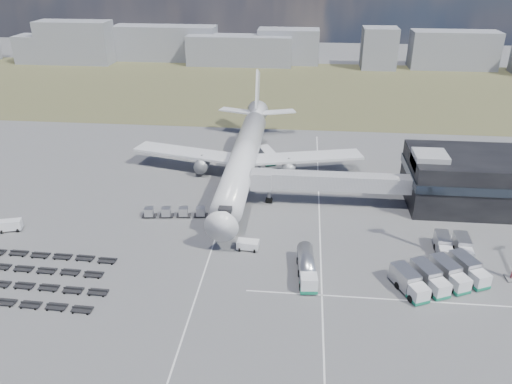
{
  "coord_description": "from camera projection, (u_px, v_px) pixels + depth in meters",
  "views": [
    {
      "loc": [
        12.28,
        -66.72,
        44.87
      ],
      "look_at": [
        3.99,
        16.73,
        4.0
      ],
      "focal_mm": 35.0,
      "sensor_mm": 36.0,
      "label": 1
    }
  ],
  "objects": [
    {
      "name": "jet_bridge",
      "position": [
        320.0,
        181.0,
        95.08
      ],
      "size": [
        30.3,
        3.8,
        7.05
      ],
      "color": "#939399",
      "rests_on": "ground"
    },
    {
      "name": "terminal",
      "position": [
        487.0,
        180.0,
        95.32
      ],
      "size": [
        30.4,
        16.4,
        11.0
      ],
      "color": "black",
      "rests_on": "ground"
    },
    {
      "name": "fuel_tanker",
      "position": [
        307.0,
        267.0,
        75.43
      ],
      "size": [
        3.35,
        10.18,
        3.23
      ],
      "rotation": [
        0.0,
        0.0,
        0.08
      ],
      "color": "silver",
      "rests_on": "ground"
    },
    {
      "name": "lane_markings",
      "position": [
        283.0,
        251.0,
        82.25
      ],
      "size": [
        47.12,
        110.0,
        0.01
      ],
      "color": "silver",
      "rests_on": "ground"
    },
    {
      "name": "airliner",
      "position": [
        245.0,
        154.0,
        107.08
      ],
      "size": [
        51.59,
        64.53,
        17.62
      ],
      "color": "silver",
      "rests_on": "ground"
    },
    {
      "name": "utility_van",
      "position": [
        10.0,
        226.0,
        87.89
      ],
      "size": [
        4.12,
        2.73,
        2.06
      ],
      "primitive_type": "cube",
      "rotation": [
        0.0,
        0.0,
        0.29
      ],
      "color": "silver",
      "rests_on": "ground"
    },
    {
      "name": "pushback_tug",
      "position": [
        248.0,
        245.0,
        82.56
      ],
      "size": [
        3.69,
        2.23,
        1.58
      ],
      "primitive_type": "cube",
      "rotation": [
        0.0,
        0.0,
        -0.06
      ],
      "color": "silver",
      "rests_on": "ground"
    },
    {
      "name": "uld_row",
      "position": [
        184.0,
        212.0,
        92.53
      ],
      "size": [
        15.43,
        3.38,
        1.68
      ],
      "rotation": [
        0.0,
        0.0,
        0.12
      ],
      "color": "black",
      "rests_on": "ground"
    },
    {
      "name": "skyline",
      "position": [
        213.0,
        46.0,
        213.14
      ],
      "size": [
        295.18,
        25.85,
        21.55
      ],
      "color": "gray",
      "rests_on": "ground"
    },
    {
      "name": "catering_truck",
      "position": [
        267.0,
        156.0,
        116.47
      ],
      "size": [
        4.89,
        6.83,
        2.9
      ],
      "rotation": [
        0.0,
        0.0,
        0.41
      ],
      "color": "silver",
      "rests_on": "ground"
    },
    {
      "name": "ground",
      "position": [
        221.0,
        258.0,
        80.43
      ],
      "size": [
        420.0,
        420.0,
        0.0
      ],
      "primitive_type": "plane",
      "color": "#565659",
      "rests_on": "ground"
    },
    {
      "name": "baggage_dollies",
      "position": [
        27.0,
        278.0,
        75.06
      ],
      "size": [
        26.74,
        14.12,
        0.68
      ],
      "rotation": [
        0.0,
        0.0,
        -0.03
      ],
      "color": "black",
      "rests_on": "ground"
    },
    {
      "name": "grass_strip",
      "position": [
        271.0,
        88.0,
        178.83
      ],
      "size": [
        420.0,
        90.0,
        0.01
      ],
      "primitive_type": "cube",
      "color": "#4D4B2E",
      "rests_on": "ground"
    },
    {
      "name": "service_trucks_far",
      "position": [
        453.0,
        246.0,
        81.14
      ],
      "size": [
        5.63,
        6.61,
        2.54
      ],
      "rotation": [
        0.0,
        0.0,
        -0.06
      ],
      "color": "silver",
      "rests_on": "ground"
    },
    {
      "name": "service_trucks_near",
      "position": [
        440.0,
        276.0,
        73.5
      ],
      "size": [
        14.65,
        11.73,
        2.86
      ],
      "rotation": [
        0.0,
        0.0,
        0.42
      ],
      "color": "silver",
      "rests_on": "ground"
    }
  ]
}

